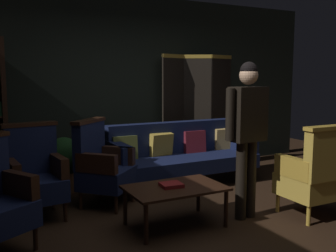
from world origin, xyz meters
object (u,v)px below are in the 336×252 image
(armchair_wing_left, at_px, (35,174))
(potted_plant, at_px, (64,161))
(armchair_gilt_accent, at_px, (314,174))
(armchair_wing_far, at_px, (102,165))
(book_red_leather, at_px, (171,185))
(coffee_table, at_px, (175,191))
(standing_figure, at_px, (247,126))
(velvet_couch, at_px, (181,152))
(folding_screen, at_px, (197,110))

(armchair_wing_left, relative_size, potted_plant, 1.39)
(armchair_gilt_accent, distance_m, potted_plant, 3.12)
(armchair_wing_far, xyz_separation_m, book_red_leather, (0.44, -0.97, -0.05))
(coffee_table, bearing_deg, standing_figure, -10.24)
(coffee_table, height_order, potted_plant, potted_plant)
(coffee_table, bearing_deg, velvet_couch, 58.75)
(velvet_couch, xyz_separation_m, armchair_wing_far, (-1.31, -0.40, 0.03))
(coffee_table, relative_size, potted_plant, 1.33)
(armchair_gilt_accent, bearing_deg, coffee_table, 162.40)
(standing_figure, bearing_deg, book_red_leather, 168.96)
(coffee_table, height_order, armchair_wing_left, armchair_wing_left)
(folding_screen, height_order, velvet_couch, folding_screen)
(folding_screen, xyz_separation_m, book_red_leather, (-1.56, -2.05, -0.55))
(coffee_table, relative_size, armchair_gilt_accent, 0.96)
(potted_plant, bearing_deg, coffee_table, -65.64)
(folding_screen, bearing_deg, standing_figure, -108.20)
(armchair_wing_far, bearing_deg, coffee_table, -64.38)
(coffee_table, distance_m, book_red_leather, 0.08)
(potted_plant, bearing_deg, armchair_wing_far, -67.42)
(velvet_couch, height_order, armchair_wing_far, armchair_wing_far)
(armchair_wing_left, distance_m, standing_figure, 2.37)
(armchair_gilt_accent, distance_m, armchair_wing_left, 3.05)
(folding_screen, height_order, armchair_gilt_accent, folding_screen)
(standing_figure, relative_size, potted_plant, 2.27)
(folding_screen, height_order, book_red_leather, folding_screen)
(standing_figure, xyz_separation_m, book_red_leather, (-0.83, 0.16, -0.59))
(coffee_table, distance_m, standing_figure, 1.04)
(standing_figure, relative_size, book_red_leather, 7.84)
(armchair_gilt_accent, bearing_deg, armchair_wing_left, 153.07)
(armchair_gilt_accent, xyz_separation_m, armchair_wing_left, (-2.72, 1.38, 0.00))
(book_red_leather, bearing_deg, coffee_table, -27.45)
(armchair_wing_left, distance_m, book_red_leather, 1.51)
(velvet_couch, relative_size, coffee_table, 2.12)
(potted_plant, bearing_deg, book_red_leather, -66.42)
(folding_screen, relative_size, standing_figure, 1.12)
(coffee_table, bearing_deg, potted_plant, 114.36)
(velvet_couch, relative_size, armchair_wing_left, 2.04)
(velvet_couch, bearing_deg, folding_screen, 45.02)
(velvet_couch, distance_m, book_red_leather, 1.62)
(book_red_leather, bearing_deg, armchair_wing_left, 143.51)
(coffee_table, bearing_deg, armchair_wing_far, 115.62)
(velvet_couch, height_order, potted_plant, velvet_couch)
(velvet_couch, xyz_separation_m, potted_plant, (-1.61, 0.31, -0.03))
(armchair_wing_far, bearing_deg, armchair_wing_left, -174.90)
(armchair_gilt_accent, relative_size, standing_figure, 0.61)
(coffee_table, distance_m, potted_plant, 1.86)
(armchair_wing_far, relative_size, potted_plant, 1.39)
(folding_screen, xyz_separation_m, armchair_wing_far, (-2.00, -1.09, -0.50))
(book_red_leather, bearing_deg, armchair_gilt_accent, -17.85)
(velvet_couch, height_order, armchair_gilt_accent, armchair_gilt_accent)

